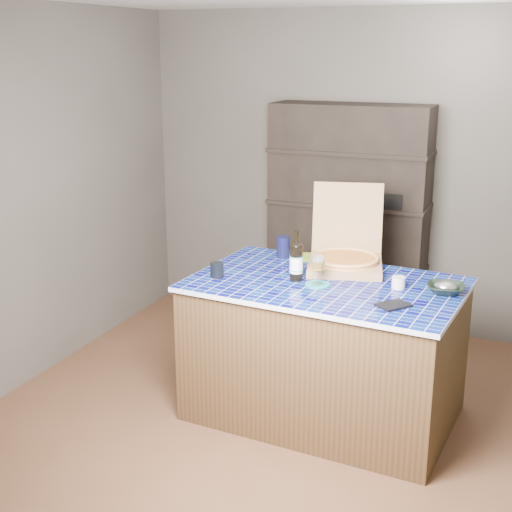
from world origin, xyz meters
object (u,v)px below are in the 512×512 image
at_px(kitchen_island, 324,349).
at_px(dvd_case, 393,305).
at_px(wine_glass, 318,264).
at_px(bowl, 446,289).
at_px(pizza_box, 345,257).
at_px(mead_bottle, 296,261).

height_order(kitchen_island, dvd_case, dvd_case).
distance_m(wine_glass, bowl, 0.73).
bearing_deg(wine_glass, pizza_box, 81.66).
bearing_deg(kitchen_island, pizza_box, 90.12).
distance_m(kitchen_island, wine_glass, 0.57).
distance_m(kitchen_island, pizza_box, 0.60).
bearing_deg(dvd_case, kitchen_island, -170.98).
xyz_separation_m(kitchen_island, mead_bottle, (-0.18, -0.03, 0.55)).
distance_m(wine_glass, dvd_case, 0.54).
relative_size(kitchen_island, wine_glass, 8.99).
xyz_separation_m(kitchen_island, wine_glass, (-0.03, -0.07, 0.56)).
height_order(pizza_box, wine_glass, pizza_box).
bearing_deg(wine_glass, mead_bottle, 166.12).
bearing_deg(wine_glass, kitchen_island, 64.04).
height_order(dvd_case, bowl, bowl).
bearing_deg(kitchen_island, mead_bottle, -165.69).
xyz_separation_m(mead_bottle, bowl, (0.86, 0.11, -0.09)).
relative_size(wine_glass, dvd_case, 1.07).
height_order(kitchen_island, wine_glass, wine_glass).
relative_size(pizza_box, wine_glass, 3.52).
xyz_separation_m(dvd_case, bowl, (0.23, 0.33, 0.02)).
bearing_deg(bowl, kitchen_island, -173.80).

